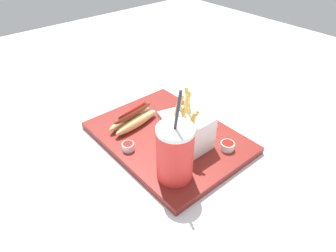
{
  "coord_description": "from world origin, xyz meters",
  "views": [
    {
      "loc": [
        0.51,
        -0.44,
        0.55
      ],
      "look_at": [
        0.0,
        0.0,
        0.05
      ],
      "focal_mm": 32.25,
      "sensor_mm": 36.0,
      "label": 1
    }
  ],
  "objects_px": {
    "hot_dog_1": "(133,118)",
    "ketchup_cup_2": "(227,146)",
    "napkin_stack": "(186,120)",
    "soda_cup": "(175,153)",
    "ketchup_cup_1": "(128,146)",
    "fries_basket": "(191,131)"
  },
  "relations": [
    {
      "from": "ketchup_cup_1",
      "to": "ketchup_cup_2",
      "type": "relative_size",
      "value": 0.87
    },
    {
      "from": "fries_basket",
      "to": "soda_cup",
      "type": "bearing_deg",
      "value": -62.55
    },
    {
      "from": "ketchup_cup_1",
      "to": "napkin_stack",
      "type": "xyz_separation_m",
      "value": [
        0.01,
        0.21,
        -0.01
      ]
    },
    {
      "from": "ketchup_cup_2",
      "to": "hot_dog_1",
      "type": "bearing_deg",
      "value": -153.66
    },
    {
      "from": "fries_basket",
      "to": "hot_dog_1",
      "type": "xyz_separation_m",
      "value": [
        -0.18,
        -0.06,
        -0.03
      ]
    },
    {
      "from": "hot_dog_1",
      "to": "napkin_stack",
      "type": "distance_m",
      "value": 0.16
    },
    {
      "from": "ketchup_cup_1",
      "to": "ketchup_cup_2",
      "type": "xyz_separation_m",
      "value": [
        0.17,
        0.2,
        0.0
      ]
    },
    {
      "from": "ketchup_cup_2",
      "to": "fries_basket",
      "type": "bearing_deg",
      "value": -138.51
    },
    {
      "from": "hot_dog_1",
      "to": "ketchup_cup_2",
      "type": "xyz_separation_m",
      "value": [
        0.25,
        0.13,
        -0.01
      ]
    },
    {
      "from": "fries_basket",
      "to": "napkin_stack",
      "type": "xyz_separation_m",
      "value": [
        -0.09,
        0.07,
        -0.04
      ]
    },
    {
      "from": "soda_cup",
      "to": "hot_dog_1",
      "type": "distance_m",
      "value": 0.25
    },
    {
      "from": "ketchup_cup_1",
      "to": "ketchup_cup_2",
      "type": "bearing_deg",
      "value": 49.94
    },
    {
      "from": "soda_cup",
      "to": "hot_dog_1",
      "type": "xyz_separation_m",
      "value": [
        -0.24,
        0.05,
        -0.05
      ]
    },
    {
      "from": "ketchup_cup_2",
      "to": "napkin_stack",
      "type": "distance_m",
      "value": 0.16
    },
    {
      "from": "fries_basket",
      "to": "napkin_stack",
      "type": "relative_size",
      "value": 1.18
    },
    {
      "from": "napkin_stack",
      "to": "soda_cup",
      "type": "bearing_deg",
      "value": -50.51
    },
    {
      "from": "soda_cup",
      "to": "ketchup_cup_1",
      "type": "height_order",
      "value": "soda_cup"
    },
    {
      "from": "hot_dog_1",
      "to": "ketchup_cup_2",
      "type": "height_order",
      "value": "hot_dog_1"
    },
    {
      "from": "soda_cup",
      "to": "fries_basket",
      "type": "distance_m",
      "value": 0.12
    },
    {
      "from": "ketchup_cup_2",
      "to": "napkin_stack",
      "type": "height_order",
      "value": "ketchup_cup_2"
    },
    {
      "from": "napkin_stack",
      "to": "hot_dog_1",
      "type": "bearing_deg",
      "value": -124.5
    },
    {
      "from": "hot_dog_1",
      "to": "napkin_stack",
      "type": "xyz_separation_m",
      "value": [
        0.09,
        0.13,
        -0.02
      ]
    }
  ]
}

